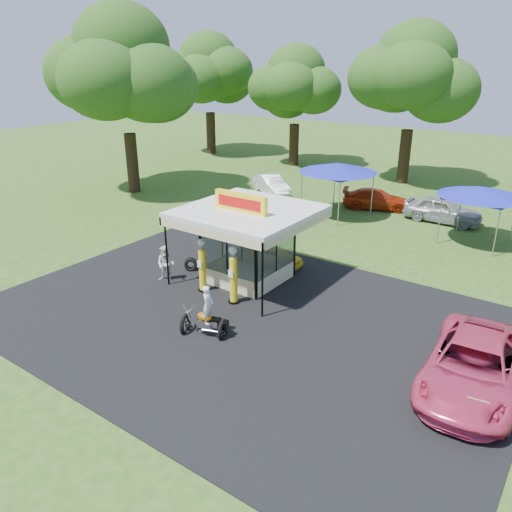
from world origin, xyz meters
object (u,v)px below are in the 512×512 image
Objects in this scene: bg_car_a at (271,185)px; bg_car_b at (377,199)px; gas_pump_right at (233,276)px; gas_pump_left at (202,267)px; kiosk_car at (275,255)px; gas_station_kiosk at (248,243)px; tent_west at (338,168)px; bg_car_c at (443,210)px; motorcycle at (207,316)px; tent_east at (482,192)px; a_frame_sign at (476,410)px; spectator_west at (166,264)px; pink_sedan at (473,366)px.

bg_car_b is (7.92, 0.86, -0.03)m from bg_car_a.
gas_pump_right is at bearing -118.36° from bg_car_a.
gas_pump_left reaches higher than kiosk_car.
gas_station_kiosk reaches higher than tent_west.
gas_station_kiosk is 1.17× the size of bg_car_c.
motorcycle reaches higher than bg_car_c.
tent_east reaches higher than bg_car_c.
tent_west is (-1.54, -2.93, 2.41)m from bg_car_b.
a_frame_sign is 15.95m from tent_east.
a_frame_sign is 21.34m from bg_car_b.
kiosk_car is 13.62m from bg_car_a.
tent_east is at bearing -65.97° from bg_car_a.
gas_pump_left is 0.96× the size of gas_pump_right.
gas_pump_right is at bearing 167.66° from bg_car_c.
spectator_west is at bearing -126.95° from tent_east.
motorcycle is 20.53m from bg_car_a.
bg_car_c is 1.02× the size of tent_east.
tent_west reaches higher than tent_east.
gas_station_kiosk is 5.21m from motorcycle.
a_frame_sign is 0.23× the size of bg_car_b.
gas_pump_right is 2.47× the size of a_frame_sign.
kiosk_car is at bearing 83.75° from motorcycle.
tent_west reaches higher than kiosk_car.
spectator_west is (-4.61, 2.54, 0.03)m from motorcycle.
gas_pump_right is 9.44m from pink_sedan.
a_frame_sign is 0.25× the size of bg_car_a.
pink_sedan is 14.14m from tent_east.
gas_pump_right reaches higher than bg_car_b.
tent_east reaches higher than kiosk_car.
pink_sedan reaches higher than kiosk_car.
tent_east is (-3.70, 15.33, 2.33)m from a_frame_sign.
gas_pump_right reaches higher than kiosk_car.
gas_pump_left is 1.17× the size of motorcycle.
gas_pump_left reaches higher than bg_car_b.
bg_car_a is (-7.75, 11.19, 0.20)m from kiosk_car.
gas_pump_left is at bearing 176.26° from gas_pump_right.
kiosk_car is at bearing 101.47° from gas_pump_right.
motorcycle is 0.74× the size of kiosk_car.
tent_east reaches higher than spectator_west.
pink_sedan reaches higher than bg_car_a.
kiosk_car is at bearing 36.14° from spectator_west.
gas_station_kiosk is 2.23× the size of gas_pump_left.
gas_station_kiosk is 3.21× the size of spectator_west.
bg_car_c is at bearing -115.92° from bg_car_b.
bg_car_c is (-6.24, 18.07, 0.27)m from a_frame_sign.
tent_east is (-3.16, 13.63, 2.05)m from pink_sedan.
bg_car_a is 12.39m from bg_car_c.
tent_east reaches higher than gas_pump_left.
bg_car_a reaches higher than a_frame_sign.
tent_east is at bearing -38.78° from kiosk_car.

